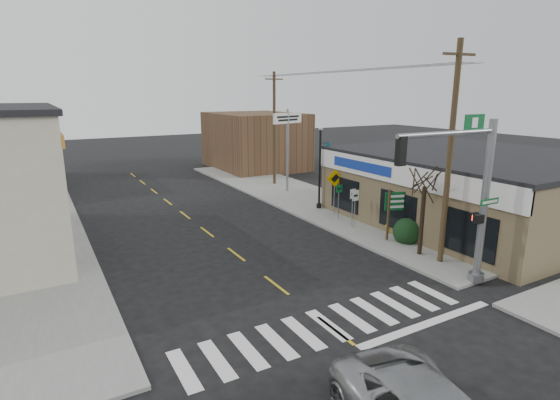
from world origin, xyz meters
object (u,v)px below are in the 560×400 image
guide_sign (398,206)px  bare_tree (426,174)px  dance_center_sign (287,129)px  traffic_signal_pole (473,187)px  lamp_post (321,161)px  utility_pole_far (274,128)px  fire_hydrant (388,226)px  utility_pole_near (450,153)px

guide_sign → bare_tree: bearing=-88.4°
guide_sign → dance_center_sign: size_ratio=0.43×
traffic_signal_pole → bare_tree: size_ratio=1.37×
guide_sign → dance_center_sign: dance_center_sign is taller
lamp_post → dance_center_sign: size_ratio=0.86×
lamp_post → bare_tree: lamp_post is taller
traffic_signal_pole → bare_tree: bearing=72.2°
dance_center_sign → utility_pole_far: bearing=63.8°
guide_sign → dance_center_sign: (0.80, 12.72, 3.01)m
fire_hydrant → dance_center_sign: 12.59m
traffic_signal_pole → dance_center_sign: bearing=82.7°
traffic_signal_pole → dance_center_sign: traffic_signal_pole is taller
fire_hydrant → utility_pole_near: size_ratio=0.07×
guide_sign → utility_pole_near: utility_pole_near is taller
utility_pole_near → utility_pole_far: size_ratio=1.06×
utility_pole_near → guide_sign: bearing=86.9°
guide_sign → fire_hydrant: bearing=90.7°
traffic_signal_pole → bare_tree: (1.12, 3.32, -0.13)m
dance_center_sign → utility_pole_near: utility_pole_near is taller
dance_center_sign → bare_tree: (-1.48, -14.96, -0.90)m
fire_hydrant → lamp_post: (-0.24, 6.26, 2.76)m
dance_center_sign → utility_pole_far: size_ratio=0.69×
utility_pole_near → bare_tree: bearing=102.3°
traffic_signal_pole → utility_pole_far: 21.50m
guide_sign → fire_hydrant: (0.30, 0.93, -1.39)m
lamp_post → bare_tree: 9.49m
guide_sign → fire_hydrant: guide_sign is taller
lamp_post → dance_center_sign: (0.74, 5.53, 1.63)m
fire_hydrant → utility_pole_near: bearing=-101.4°
traffic_signal_pole → dance_center_sign: 18.48m
traffic_signal_pole → fire_hydrant: size_ratio=9.77×
lamp_post → bare_tree: bearing=-98.3°
traffic_signal_pole → bare_tree: traffic_signal_pole is taller
fire_hydrant → utility_pole_near: (-0.87, -4.30, 4.57)m
guide_sign → bare_tree: (-0.68, -2.24, 2.11)m
guide_sign → utility_pole_far: size_ratio=0.30×
utility_pole_far → lamp_post: bearing=-98.5°
dance_center_sign → utility_pole_near: 16.15m
dance_center_sign → lamp_post: bearing=-114.2°
utility_pole_near → utility_pole_far: 19.16m
fire_hydrant → utility_pole_far: bearing=86.1°
bare_tree → guide_sign: bearing=73.0°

